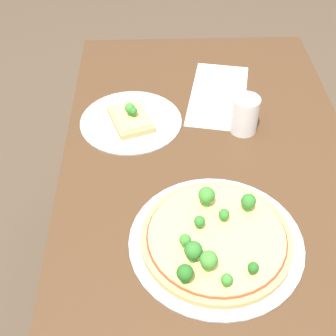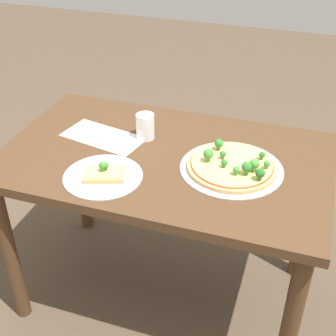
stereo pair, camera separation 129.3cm
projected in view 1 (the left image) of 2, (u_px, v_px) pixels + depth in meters
ground_plane at (197, 309)px, 1.65m from camera, size 8.00×8.00×0.00m
dining_table at (208, 189)px, 1.22m from camera, size 1.19×0.73×0.72m
pizza_tray_whole at (216, 238)px, 0.95m from camera, size 0.36×0.36×0.07m
pizza_tray_slice at (131, 120)px, 1.24m from camera, size 0.27×0.27×0.06m
drinking_cup at (245, 115)px, 1.19m from camera, size 0.07×0.07×0.10m
paper_menu at (218, 95)px, 1.34m from camera, size 0.34×0.22×0.00m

